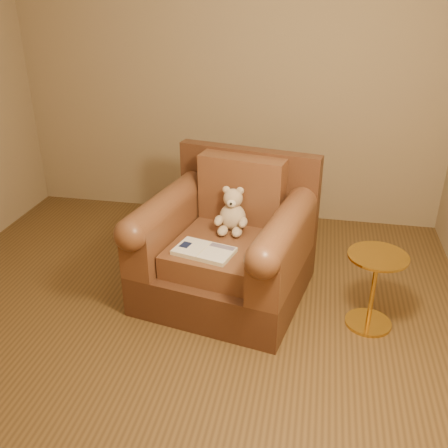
# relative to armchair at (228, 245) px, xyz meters

# --- Properties ---
(floor) EXTENTS (4.00, 4.00, 0.00)m
(floor) POSITION_rel_armchair_xyz_m (-0.26, -0.58, -0.38)
(floor) COLOR brown
(floor) RESTS_ON ground
(room) EXTENTS (4.02, 4.02, 2.71)m
(room) POSITION_rel_armchair_xyz_m (-0.26, -0.58, 1.33)
(room) COLOR #907958
(room) RESTS_ON ground
(armchair) EXTENTS (1.28, 1.24, 0.99)m
(armchair) POSITION_rel_armchair_xyz_m (0.00, 0.00, 0.00)
(armchair) COLOR #4A2918
(armchair) RESTS_ON floor
(teddy_bear) EXTENTS (0.24, 0.27, 0.33)m
(teddy_bear) POSITION_rel_armchair_xyz_m (0.01, 0.09, 0.21)
(teddy_bear) COLOR tan
(teddy_bear) RESTS_ON armchair
(guidebook) EXTENTS (0.43, 0.32, 0.03)m
(guidebook) POSITION_rel_armchair_xyz_m (-0.11, -0.30, 0.11)
(guidebook) COLOR beige
(guidebook) RESTS_ON armchair
(side_table) EXTENTS (0.39, 0.39, 0.54)m
(side_table) POSITION_rel_armchair_xyz_m (1.02, -0.23, -0.09)
(side_table) COLOR gold
(side_table) RESTS_ON floor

